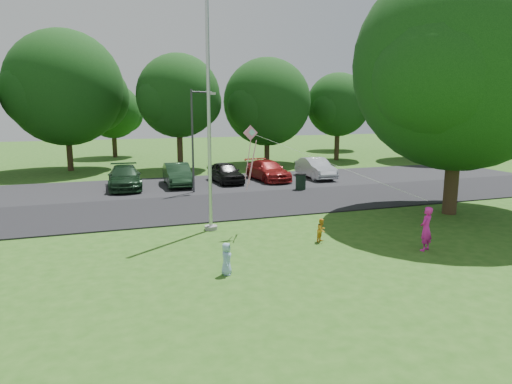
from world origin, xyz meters
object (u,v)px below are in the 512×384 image
object	(u,v)px
trash_can	(301,182)
kite	(255,146)
street_lamp	(196,132)
big_tree	(460,70)
child_blue	(226,259)
child_yellow	(322,230)
flagpole	(209,124)
woman	(426,229)

from	to	relation	value
trash_can	kite	world-z (taller)	kite
street_lamp	kite	world-z (taller)	street_lamp
kite	big_tree	bearing A→B (deg)	0.62
trash_can	child_blue	bearing A→B (deg)	-123.39
street_lamp	child_yellow	bearing A→B (deg)	-99.97
flagpole	woman	xyz separation A→B (m)	(6.22, -4.97, -3.41)
flagpole	child_yellow	bearing A→B (deg)	-40.62
flagpole	child_blue	world-z (taller)	flagpole
kite	child_yellow	bearing A→B (deg)	-46.31
flagpole	woman	size ratio (longest dim) A/B	6.61
trash_can	big_tree	bearing A→B (deg)	-63.34
trash_can	child_yellow	world-z (taller)	trash_can
flagpole	woman	world-z (taller)	flagpole
woman	kite	world-z (taller)	kite
child_yellow	trash_can	bearing A→B (deg)	34.99
child_blue	trash_can	bearing A→B (deg)	-9.54
big_tree	woman	world-z (taller)	big_tree
street_lamp	trash_can	distance (m)	6.67
trash_can	child_yellow	size ratio (longest dim) A/B	1.16
big_tree	child_blue	world-z (taller)	big_tree
flagpole	child_blue	size ratio (longest dim) A/B	10.50
flagpole	big_tree	size ratio (longest dim) A/B	0.90
trash_can	woman	xyz separation A→B (m)	(-0.77, -11.72, 0.26)
child_blue	woman	bearing A→B (deg)	-66.26
flagpole	kite	world-z (taller)	flagpole
trash_can	woman	bearing A→B (deg)	-93.74
child_yellow	kite	size ratio (longest dim) A/B	0.17
street_lamp	child_yellow	distance (m)	11.54
street_lamp	big_tree	size ratio (longest dim) A/B	0.51
child_yellow	child_blue	xyz separation A→B (m)	(-4.11, -2.06, 0.05)
child_yellow	kite	distance (m)	3.98
trash_can	flagpole	bearing A→B (deg)	-135.99
child_blue	street_lamp	bearing A→B (deg)	15.65
woman	kite	xyz separation A→B (m)	(-4.69, 4.06, 2.58)
child_yellow	kite	xyz separation A→B (m)	(-1.85, 1.98, 2.91)
flagpole	big_tree	bearing A→B (deg)	-4.87
street_lamp	woman	size ratio (longest dim) A/B	3.80
child_blue	kite	size ratio (longest dim) A/B	0.19
child_yellow	street_lamp	bearing A→B (deg)	67.09
street_lamp	big_tree	xyz separation A→B (m)	(9.70, -8.93, 2.89)
flagpole	kite	xyz separation A→B (m)	(1.53, -0.92, -0.83)
big_tree	woman	xyz separation A→B (m)	(-4.62, -4.05, -5.58)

